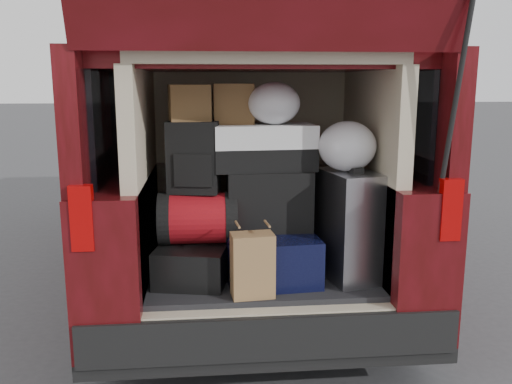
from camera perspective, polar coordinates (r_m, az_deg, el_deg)
ground at (r=3.21m, az=0.80°, el=-18.77°), size 80.00×80.00×0.00m
minivan at (r=4.68m, az=-1.65°, el=2.80°), size 1.90×5.35×2.77m
load_floor at (r=3.33m, az=0.28°, el=-12.30°), size 1.24×1.05×0.55m
black_hardshell at (r=3.05m, az=-6.41°, el=-7.10°), size 0.46×0.57×0.20m
navy_hardshell at (r=3.05m, az=1.29°, el=-6.45°), size 0.53×0.63×0.26m
silver_roller at (r=3.02m, az=9.77°, el=-3.47°), size 0.32×0.44×0.60m
kraft_bag at (r=2.75m, az=-0.38°, el=-7.70°), size 0.22×0.15×0.33m
red_duffel at (r=2.97m, az=-6.14°, el=-2.76°), size 0.42×0.28×0.28m
black_soft_case at (r=3.03m, az=1.36°, el=-0.78°), size 0.46×0.28×0.33m
backpack at (r=2.94m, az=-6.60°, el=3.65°), size 0.29×0.21×0.39m
twotone_duffel at (r=3.01m, az=0.80°, el=4.76°), size 0.58×0.32×0.25m
grocery_sack_lower at (r=2.95m, az=-7.03°, el=9.30°), size 0.23×0.20×0.19m
grocery_sack_upper at (r=3.03m, az=-2.39°, el=9.26°), size 0.22×0.18×0.22m
plastic_bag_center at (r=2.97m, az=1.90°, el=9.31°), size 0.29×0.27×0.23m
plastic_bag_right at (r=2.94m, az=9.58°, el=4.77°), size 0.35×0.33×0.27m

